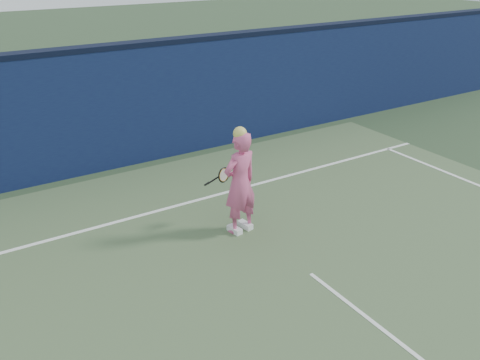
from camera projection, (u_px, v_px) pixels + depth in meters
ground at (359, 312)px, 6.64m from camera, size 80.00×80.00×0.00m
backstop_wall at (154, 103)px, 11.14m from camera, size 24.00×0.40×2.50m
wall_cap at (150, 43)px, 10.60m from camera, size 24.00×0.42×0.10m
player at (240, 183)px, 8.22m from camera, size 0.70×0.52×1.84m
racket at (222, 176)px, 8.50m from camera, size 0.51×0.13×0.27m
court_lines at (378, 326)px, 6.38m from camera, size 11.00×12.04×0.01m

